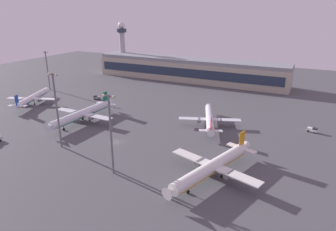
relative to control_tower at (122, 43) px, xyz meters
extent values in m
plane|color=#4C4C51|center=(80.04, -123.84, -23.64)|extent=(416.00, 416.00, 0.00)
cube|color=#B2AD99|center=(63.27, -6.14, -16.64)|extent=(145.44, 22.00, 14.00)
cube|color=#263347|center=(63.27, -17.34, -15.94)|extent=(139.62, 0.40, 6.16)
cube|color=gray|center=(63.27, -6.14, -8.44)|extent=(145.44, 19.80, 2.40)
cylinder|color=#A8A8B2|center=(0.00, 0.00, -7.26)|extent=(4.40, 4.40, 32.75)
cylinder|color=#2D3847|center=(0.00, 0.00, 10.61)|extent=(8.00, 8.00, 3.00)
sphere|color=silver|center=(0.00, 0.00, 14.63)|extent=(5.60, 5.60, 5.60)
cylinder|color=silver|center=(124.01, -133.08, -19.45)|extent=(14.65, 36.28, 3.88)
cone|color=silver|center=(118.17, -151.81, -19.45)|extent=(4.25, 3.44, 3.69)
cone|color=silver|center=(129.90, -114.15, -19.45)|extent=(4.19, 3.77, 3.50)
cube|color=silver|center=(124.31, -132.10, -19.65)|extent=(32.44, 13.63, 0.36)
cube|color=silver|center=(129.33, -116.00, -19.24)|extent=(11.46, 5.68, 0.36)
cube|color=orange|center=(129.23, -116.29, -16.13)|extent=(1.27, 3.21, 6.64)
cylinder|color=slate|center=(129.68, -133.77, -20.37)|extent=(3.24, 4.18, 2.25)
cylinder|color=slate|center=(118.94, -130.43, -20.37)|extent=(3.24, 4.18, 2.25)
cube|color=orange|center=(124.01, -133.08, -20.52)|extent=(13.40, 33.36, 0.37)
cylinder|color=#333338|center=(120.51, -144.32, -21.26)|extent=(0.29, 0.29, 3.63)
cylinder|color=black|center=(120.51, -144.32, -23.08)|extent=(0.72, 1.19, 1.12)
cylinder|color=#333338|center=(126.91, -131.31, -21.26)|extent=(0.29, 0.29, 3.63)
cylinder|color=black|center=(126.91, -131.31, -23.08)|extent=(0.72, 1.19, 1.12)
cylinder|color=#333338|center=(122.62, -129.97, -21.26)|extent=(0.29, 0.29, 3.63)
cylinder|color=black|center=(122.62, -129.97, -23.08)|extent=(0.72, 1.19, 1.12)
cylinder|color=silver|center=(52.35, -112.02, -19.46)|extent=(5.28, 36.77, 3.87)
cone|color=silver|center=(51.59, -131.55, -19.46)|extent=(3.77, 2.58, 3.67)
cone|color=silver|center=(53.11, -92.29, -19.46)|extent=(3.59, 2.98, 3.48)
cube|color=silver|center=(52.39, -111.01, -19.67)|extent=(32.71, 5.32, 0.36)
cube|color=silver|center=(53.03, -94.22, -19.26)|extent=(11.28, 2.87, 0.36)
cube|color=#146B4C|center=(53.02, -94.53, -16.16)|extent=(0.43, 3.27, 6.62)
cylinder|color=slate|center=(57.98, -111.22, -20.38)|extent=(2.38, 3.75, 2.24)
cylinder|color=slate|center=(46.79, -110.79, -20.38)|extent=(2.38, 3.75, 2.24)
cube|color=#146B4C|center=(52.35, -112.02, -20.53)|extent=(4.78, 33.82, 0.37)
cylinder|color=#333338|center=(51.89, -123.74, -21.27)|extent=(0.29, 0.29, 3.61)
cylinder|color=black|center=(51.89, -123.74, -23.08)|extent=(0.45, 1.13, 1.12)
cylinder|color=#333338|center=(54.68, -109.57, -21.27)|extent=(0.29, 0.29, 3.61)
cylinder|color=black|center=(54.68, -109.57, -23.08)|extent=(0.45, 1.13, 1.12)
cylinder|color=#333338|center=(50.21, -109.39, -21.27)|extent=(0.29, 0.29, 3.61)
cylinder|color=black|center=(50.21, -109.39, -23.08)|extent=(0.45, 1.13, 1.12)
cylinder|color=white|center=(7.08, -101.51, -20.03)|extent=(14.62, 30.77, 3.35)
cone|color=white|center=(0.94, -85.74, -20.03)|extent=(3.73, 3.12, 3.18)
cone|color=white|center=(13.27, -117.44, -20.03)|extent=(3.70, 3.39, 3.01)
cube|color=white|center=(7.40, -102.33, -20.20)|extent=(27.55, 13.51, 0.31)
cube|color=white|center=(12.67, -115.88, -19.85)|extent=(9.80, 5.48, 0.31)
cube|color=#19479E|center=(12.57, -115.63, -17.16)|extent=(1.27, 2.72, 5.73)
cylinder|color=slate|center=(2.88, -104.09, -20.82)|extent=(2.96, 3.66, 1.94)
cylinder|color=slate|center=(11.91, -100.57, -20.82)|extent=(2.96, 3.66, 1.94)
cube|color=#19479E|center=(7.08, -101.51, -20.95)|extent=(13.39, 28.29, 0.32)
cylinder|color=#333338|center=(3.40, -92.05, -21.59)|extent=(0.25, 0.25, 3.13)
cylinder|color=black|center=(3.40, -92.05, -23.15)|extent=(0.68, 1.03, 0.97)
cylinder|color=#333338|center=(6.07, -104.27, -21.59)|extent=(0.25, 0.25, 3.13)
cylinder|color=black|center=(6.07, -104.27, -23.15)|extent=(0.68, 1.03, 0.97)
cylinder|color=#333338|center=(9.68, -102.86, -21.59)|extent=(0.25, 0.25, 3.13)
cylinder|color=black|center=(9.68, -102.86, -23.15)|extent=(0.68, 1.03, 0.97)
cylinder|color=silver|center=(108.27, -89.39, -20.02)|extent=(14.26, 30.96, 3.36)
cone|color=silver|center=(102.35, -73.51, -20.02)|extent=(3.73, 3.10, 3.19)
cone|color=silver|center=(114.26, -105.45, -20.02)|extent=(3.69, 3.37, 3.02)
cube|color=silver|center=(108.58, -90.22, -20.19)|extent=(27.71, 13.19, 0.31)
cube|color=silver|center=(113.68, -103.87, -19.84)|extent=(9.84, 5.38, 0.31)
cube|color=red|center=(113.58, -103.63, -17.15)|extent=(1.24, 2.74, 5.74)
cylinder|color=slate|center=(104.03, -91.92, -20.81)|extent=(2.93, 3.66, 1.94)
cylinder|color=slate|center=(113.13, -88.52, -20.81)|extent=(2.93, 3.66, 1.94)
cube|color=red|center=(108.27, -89.39, -20.94)|extent=(13.05, 28.46, 0.32)
cylinder|color=#333338|center=(104.72, -79.86, -21.58)|extent=(0.25, 0.25, 3.14)
cylinder|color=black|center=(104.72, -79.86, -23.15)|extent=(0.67, 1.03, 0.97)
cylinder|color=#333338|center=(107.22, -92.14, -21.58)|extent=(0.25, 0.25, 3.14)
cylinder|color=black|center=(107.22, -92.14, -23.15)|extent=(0.67, 1.03, 0.97)
cylinder|color=#333338|center=(110.87, -90.78, -21.58)|extent=(0.25, 0.25, 3.14)
cylinder|color=black|center=(110.87, -90.78, -23.15)|extent=(0.67, 1.03, 0.97)
cube|color=white|center=(152.51, -77.18, -22.64)|extent=(2.58, 2.51, 1.10)
cube|color=#1E232D|center=(152.51, -77.18, -21.74)|extent=(2.29, 2.29, 0.70)
cube|color=white|center=(150.70, -76.65, -22.49)|extent=(2.84, 2.52, 1.40)
cylinder|color=black|center=(153.03, -76.45, -23.19)|extent=(0.95, 0.54, 0.90)
cylinder|color=black|center=(152.55, -78.08, -23.19)|extent=(0.95, 0.54, 0.90)
cylinder|color=black|center=(150.45, -75.69, -23.19)|extent=(0.95, 0.54, 0.90)
cylinder|color=black|center=(149.97, -77.32, -23.19)|extent=(0.95, 0.54, 0.90)
cylinder|color=black|center=(37.46, -144.33, -23.19)|extent=(0.35, 0.92, 0.90)
cube|color=gray|center=(32.98, -78.39, -22.64)|extent=(2.66, 2.60, 1.10)
cube|color=#1E232D|center=(32.98, -78.39, -21.74)|extent=(2.36, 2.36, 0.70)
cube|color=gray|center=(34.76, -77.75, -22.49)|extent=(2.91, 2.62, 1.40)
cylinder|color=black|center=(33.00, -79.29, -23.19)|extent=(0.95, 0.59, 0.90)
cylinder|color=black|center=(32.42, -77.69, -23.19)|extent=(0.95, 0.59, 0.90)
cylinder|color=black|center=(35.52, -78.38, -23.19)|extent=(0.95, 0.59, 0.90)
cylinder|color=black|center=(34.94, -76.78, -23.19)|extent=(0.95, 0.59, 0.90)
cylinder|color=slate|center=(63.48, -136.83, -8.91)|extent=(0.70, 0.70, 29.45)
cube|color=slate|center=(63.48, -136.83, 5.21)|extent=(4.80, 0.40, 0.40)
sphere|color=#F9EAB2|center=(61.68, -136.83, 5.21)|extent=(0.90, 0.90, 0.90)
sphere|color=#F9EAB2|center=(65.28, -136.83, 5.21)|extent=(0.90, 0.90, 0.90)
cylinder|color=slate|center=(93.86, -144.39, -10.10)|extent=(0.70, 0.70, 27.08)
cube|color=slate|center=(93.86, -144.39, 2.84)|extent=(4.80, 0.40, 0.40)
sphere|color=#F9EAB2|center=(92.06, -144.39, 2.84)|extent=(0.90, 0.90, 0.90)
sphere|color=#F9EAB2|center=(95.66, -144.39, 2.84)|extent=(0.90, 0.90, 0.90)
cylinder|color=slate|center=(-9.25, -73.61, -10.89)|extent=(0.70, 0.70, 25.50)
cube|color=slate|center=(-9.25, -73.61, 1.26)|extent=(4.80, 0.40, 0.40)
sphere|color=#F9EAB2|center=(-11.05, -73.61, 1.26)|extent=(0.90, 0.90, 0.90)
sphere|color=#F9EAB2|center=(-7.45, -73.61, 1.26)|extent=(0.90, 0.90, 0.90)
camera|label=1|loc=(148.90, -215.28, 27.86)|focal=32.31mm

